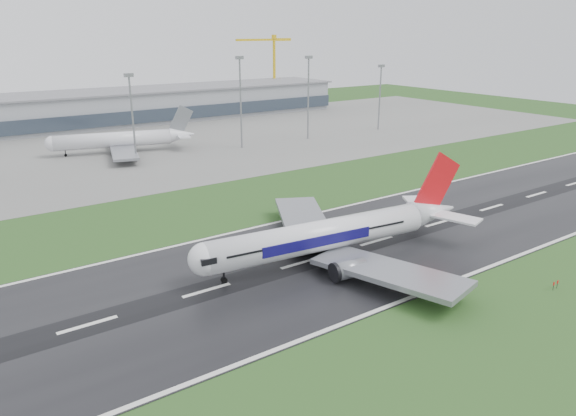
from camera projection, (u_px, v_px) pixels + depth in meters
ground at (376, 241)px, 112.63m from camera, size 520.00×520.00×0.00m
runway at (376, 241)px, 112.61m from camera, size 400.00×45.00×0.10m
apron at (158, 144)px, 210.27m from camera, size 400.00×130.00×0.08m
terminal at (110, 108)px, 254.79m from camera, size 240.00×36.00×15.00m
main_airliner at (338, 215)px, 101.70m from camera, size 66.30×63.77×17.79m
parked_airliner at (119, 131)px, 192.99m from camera, size 64.60×61.93×15.79m
tower_crane at (274, 70)px, 318.67m from camera, size 41.47×8.15×41.29m
floodmast_2 at (133, 121)px, 176.91m from camera, size 0.64×0.64×28.53m
floodmast_3 at (241, 105)px, 198.61m from camera, size 0.64×0.64×33.00m
floodmast_4 at (308, 100)px, 215.76m from camera, size 0.64×0.64×32.38m
floodmast_5 at (380, 99)px, 238.16m from camera, size 0.64×0.64×27.66m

